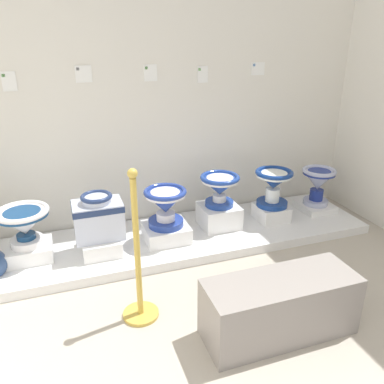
{
  "coord_description": "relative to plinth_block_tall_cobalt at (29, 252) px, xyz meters",
  "views": [
    {
      "loc": [
        0.83,
        -0.49,
        1.78
      ],
      "look_at": [
        1.89,
        2.54,
        0.48
      ],
      "focal_mm": 36.24,
      "sensor_mm": 36.0,
      "label": 1
    }
  ],
  "objects": [
    {
      "name": "plinth_block_pale_glazed",
      "position": [
        1.7,
        0.04,
        0.04
      ],
      "size": [
        0.36,
        0.34,
        0.21
      ],
      "primitive_type": "cube",
      "color": "white",
      "rests_on": "display_platform"
    },
    {
      "name": "ground_plane",
      "position": [
        1.4,
        -1.64,
        -0.15
      ],
      "size": [
        5.76,
        5.8,
        0.02
      ],
      "primitive_type": "cube",
      "color": "#B2A899"
    },
    {
      "name": "plinth_block_slender_white",
      "position": [
        2.24,
        -0.0,
        0.01
      ],
      "size": [
        0.29,
        0.3,
        0.15
      ],
      "primitive_type": "cube",
      "color": "white",
      "rests_on": "display_platform"
    },
    {
      "name": "wall_back",
      "position": [
        1.4,
        0.49,
        1.29
      ],
      "size": [
        3.96,
        0.06,
        2.87
      ],
      "primitive_type": "cube",
      "color": "silver",
      "rests_on": "ground_plane"
    },
    {
      "name": "plinth_block_leftmost",
      "position": [
        1.15,
        -0.06,
        0.01
      ],
      "size": [
        0.39,
        0.35,
        0.14
      ],
      "primitive_type": "cube",
      "color": "white",
      "rests_on": "display_platform"
    },
    {
      "name": "info_placard_first",
      "position": [
        0.02,
        0.45,
        1.3
      ],
      "size": [
        0.11,
        0.01,
        0.15
      ],
      "color": "white"
    },
    {
      "name": "museum_bench",
      "position": [
        1.53,
        -1.34,
        0.06
      ],
      "size": [
        0.97,
        0.36,
        0.4
      ],
      "primitive_type": "cube",
      "color": "gray",
      "rests_on": "ground_plane"
    },
    {
      "name": "antique_toilet_pale_glazed",
      "position": [
        1.7,
        0.04,
        0.35
      ],
      "size": [
        0.37,
        0.37,
        0.3
      ],
      "color": "#1F4097",
      "rests_on": "plinth_block_pale_glazed"
    },
    {
      "name": "plinth_block_squat_floral",
      "position": [
        2.8,
        0.06,
        -0.03
      ],
      "size": [
        0.33,
        0.35,
        0.06
      ],
      "primitive_type": "cube",
      "color": "white",
      "rests_on": "display_platform"
    },
    {
      "name": "stanchion_post_near_left",
      "position": [
        0.73,
        -0.89,
        0.19
      ],
      "size": [
        0.25,
        0.25,
        1.06
      ],
      "color": "gold",
      "rests_on": "ground_plane"
    },
    {
      "name": "info_placard_second",
      "position": [
        0.6,
        0.45,
        1.34
      ],
      "size": [
        0.14,
        0.01,
        0.14
      ],
      "color": "white"
    },
    {
      "name": "info_placard_fifth",
      "position": [
        2.24,
        0.45,
        1.34
      ],
      "size": [
        0.14,
        0.01,
        0.12
      ],
      "color": "white"
    },
    {
      "name": "info_placard_fourth",
      "position": [
        1.67,
        0.45,
        1.31
      ],
      "size": [
        0.1,
        0.01,
        0.15
      ],
      "color": "white"
    },
    {
      "name": "antique_toilet_slender_white",
      "position": [
        2.24,
        -0.0,
        0.33
      ],
      "size": [
        0.36,
        0.36,
        0.36
      ],
      "color": "navy",
      "rests_on": "plinth_block_slender_white"
    },
    {
      "name": "antique_toilet_broad_patterned",
      "position": [
        0.57,
        -0.07,
        0.27
      ],
      "size": [
        0.41,
        0.28,
        0.38
      ],
      "color": "silver",
      "rests_on": "plinth_block_broad_patterned"
    },
    {
      "name": "display_platform",
      "position": [
        1.4,
        -0.0,
        -0.1
      ],
      "size": [
        3.34,
        0.88,
        0.08
      ],
      "primitive_type": "cube",
      "color": "white",
      "rests_on": "ground_plane"
    },
    {
      "name": "antique_toilet_leftmost",
      "position": [
        1.15,
        -0.06,
        0.29
      ],
      "size": [
        0.37,
        0.37,
        0.34
      ],
      "color": "#223B94",
      "rests_on": "plinth_block_leftmost"
    },
    {
      "name": "antique_toilet_squat_floral",
      "position": [
        2.8,
        0.06,
        0.26
      ],
      "size": [
        0.34,
        0.34,
        0.39
      ],
      "color": "#ADB4D5",
      "rests_on": "plinth_block_squat_floral"
    },
    {
      "name": "plinth_block_broad_patterned",
      "position": [
        0.57,
        -0.07,
        0.01
      ],
      "size": [
        0.31,
        0.38,
        0.13
      ],
      "primitive_type": "cube",
      "color": "white",
      "rests_on": "display_platform"
    },
    {
      "name": "antique_toilet_tall_cobalt",
      "position": [
        -0.0,
        0.0,
        0.27
      ],
      "size": [
        0.41,
        0.41,
        0.32
      ],
      "color": "white",
      "rests_on": "plinth_block_tall_cobalt"
    },
    {
      "name": "plinth_block_tall_cobalt",
      "position": [
        0.0,
        0.0,
        0.0
      ],
      "size": [
        0.37,
        0.3,
        0.12
      ],
      "primitive_type": "cube",
      "color": "white",
      "rests_on": "display_platform"
    },
    {
      "name": "info_placard_third",
      "position": [
        1.18,
        0.45,
        1.34
      ],
      "size": [
        0.12,
        0.01,
        0.14
      ],
      "color": "white"
    }
  ]
}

